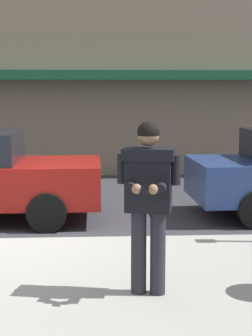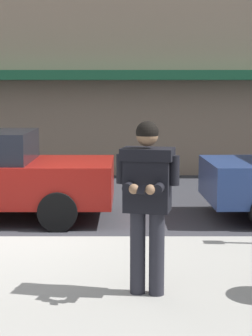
% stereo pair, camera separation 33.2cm
% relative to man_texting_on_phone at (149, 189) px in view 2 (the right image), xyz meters
% --- Properties ---
extents(ground_plane, '(80.00, 80.00, 0.00)m').
position_rel_man_texting_on_phone_xyz_m(ground_plane, '(-1.99, 2.50, -1.25)').
color(ground_plane, '#333338').
extents(sidewalk, '(32.00, 5.30, 0.14)m').
position_rel_man_texting_on_phone_xyz_m(sidewalk, '(-0.99, -0.35, -1.18)').
color(sidewalk, '#99968E').
rests_on(sidewalk, ground).
extents(curb_paint_line, '(28.00, 0.12, 0.01)m').
position_rel_man_texting_on_phone_xyz_m(curb_paint_line, '(-0.99, 2.55, -1.25)').
color(curb_paint_line, silver).
rests_on(curb_paint_line, ground).
extents(man_texting_on_phone, '(0.64, 0.63, 1.81)m').
position_rel_man_texting_on_phone_xyz_m(man_texting_on_phone, '(0.00, 0.00, 0.00)').
color(man_texting_on_phone, '#23232B').
rests_on(man_texting_on_phone, sidewalk).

